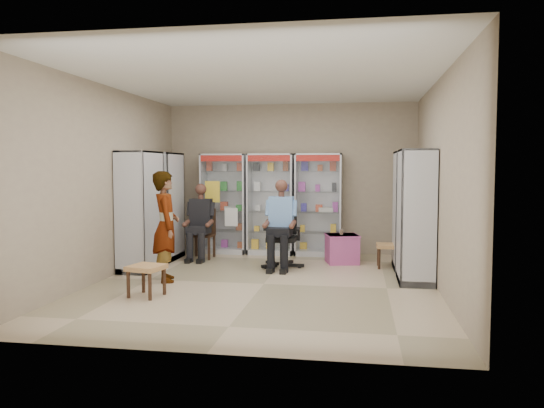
% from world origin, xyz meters
% --- Properties ---
extents(floor, '(6.00, 6.00, 0.00)m').
position_xyz_m(floor, '(0.00, 0.00, 0.00)').
color(floor, tan).
rests_on(floor, ground).
extents(room_shell, '(5.02, 6.02, 3.01)m').
position_xyz_m(room_shell, '(0.00, 0.00, 1.97)').
color(room_shell, tan).
rests_on(room_shell, ground).
extents(cabinet_back_left, '(0.90, 0.50, 2.00)m').
position_xyz_m(cabinet_back_left, '(-1.30, 2.73, 1.00)').
color(cabinet_back_left, '#B6BABE').
rests_on(cabinet_back_left, floor).
extents(cabinet_back_mid, '(0.90, 0.50, 2.00)m').
position_xyz_m(cabinet_back_mid, '(-0.35, 2.73, 1.00)').
color(cabinet_back_mid, silver).
rests_on(cabinet_back_mid, floor).
extents(cabinet_back_right, '(0.90, 0.50, 2.00)m').
position_xyz_m(cabinet_back_right, '(0.60, 2.73, 1.00)').
color(cabinet_back_right, '#AEAFB6').
rests_on(cabinet_back_right, floor).
extents(cabinet_right_far, '(0.90, 0.50, 2.00)m').
position_xyz_m(cabinet_right_far, '(2.23, 1.60, 1.00)').
color(cabinet_right_far, '#ACAEB3').
rests_on(cabinet_right_far, floor).
extents(cabinet_right_near, '(0.90, 0.50, 2.00)m').
position_xyz_m(cabinet_right_near, '(2.23, 0.50, 1.00)').
color(cabinet_right_near, '#AAADB1').
rests_on(cabinet_right_near, floor).
extents(cabinet_left_far, '(0.90, 0.50, 2.00)m').
position_xyz_m(cabinet_left_far, '(-2.23, 1.80, 1.00)').
color(cabinet_left_far, '#ABAFB3').
rests_on(cabinet_left_far, floor).
extents(cabinet_left_near, '(0.90, 0.50, 2.00)m').
position_xyz_m(cabinet_left_near, '(-2.23, 0.70, 1.00)').
color(cabinet_left_near, '#A2A6A9').
rests_on(cabinet_left_near, floor).
extents(wooden_chair, '(0.42, 0.42, 0.94)m').
position_xyz_m(wooden_chair, '(-1.55, 2.00, 0.47)').
color(wooden_chair, black).
rests_on(wooden_chair, floor).
extents(seated_customer, '(0.44, 0.60, 1.34)m').
position_xyz_m(seated_customer, '(-1.55, 1.95, 0.67)').
color(seated_customer, black).
rests_on(seated_customer, floor).
extents(office_chair, '(0.63, 0.63, 1.12)m').
position_xyz_m(office_chair, '(0.08, 1.33, 0.56)').
color(office_chair, black).
rests_on(office_chair, floor).
extents(seated_shopkeeper, '(0.48, 0.66, 1.43)m').
position_xyz_m(seated_shopkeeper, '(0.08, 1.28, 0.71)').
color(seated_shopkeeper, '#70ACDE').
rests_on(seated_shopkeeper, floor).
extents(pink_trunk, '(0.65, 0.64, 0.52)m').
position_xyz_m(pink_trunk, '(1.09, 1.91, 0.26)').
color(pink_trunk, '#9F3F77').
rests_on(pink_trunk, floor).
extents(tea_glass, '(0.07, 0.07, 0.10)m').
position_xyz_m(tea_glass, '(1.08, 1.91, 0.57)').
color(tea_glass, '#522307').
rests_on(tea_glass, pink_trunk).
extents(woven_stool_a, '(0.41, 0.41, 0.41)m').
position_xyz_m(woven_stool_a, '(1.90, 1.60, 0.21)').
color(woven_stool_a, '#A28144').
rests_on(woven_stool_a, floor).
extents(woven_stool_b, '(0.50, 0.50, 0.42)m').
position_xyz_m(woven_stool_b, '(-1.42, -1.00, 0.21)').
color(woven_stool_b, olive).
rests_on(woven_stool_b, floor).
extents(standing_man, '(0.61, 0.72, 1.68)m').
position_xyz_m(standing_man, '(-1.51, -0.03, 0.84)').
color(standing_man, gray).
rests_on(standing_man, floor).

